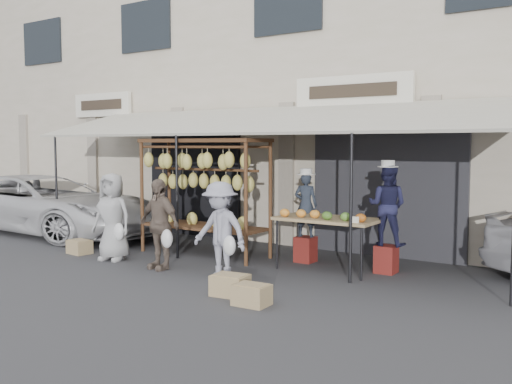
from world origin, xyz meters
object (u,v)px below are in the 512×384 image
(customer_right, at_px, (220,230))
(customer_mid, at_px, (159,224))
(crate_near_b, at_px, (252,295))
(vendor_left, at_px, (306,205))
(customer_left, at_px, (112,217))
(produce_table, at_px, (326,220))
(vendor_right, at_px, (387,205))
(banana_rack, at_px, (202,174))
(crate_near_a, at_px, (230,285))
(crate_far, at_px, (80,247))
(van, at_px, (41,190))

(customer_right, bearing_deg, customer_mid, -176.07)
(customer_mid, distance_m, crate_near_b, 2.80)
(vendor_left, height_order, customer_left, vendor_left)
(crate_near_b, bearing_deg, vendor_left, 104.64)
(customer_left, xyz_separation_m, crate_near_b, (3.79, -1.06, -0.66))
(produce_table, height_order, vendor_right, vendor_right)
(produce_table, distance_m, customer_left, 3.93)
(vendor_right, height_order, crate_near_b, vendor_right)
(vendor_left, height_order, crate_near_b, vendor_left)
(customer_right, bearing_deg, vendor_left, 75.70)
(banana_rack, height_order, crate_near_a, banana_rack)
(vendor_right, bearing_deg, customer_mid, 24.52)
(customer_mid, xyz_separation_m, crate_near_a, (2.03, -0.74, -0.63))
(banana_rack, distance_m, customer_left, 1.84)
(customer_left, relative_size, crate_near_b, 3.51)
(customer_mid, bearing_deg, crate_near_b, -14.47)
(banana_rack, relative_size, vendor_right, 1.95)
(crate_far, xyz_separation_m, van, (-3.11, 1.41, 0.89))
(crate_near_a, xyz_separation_m, van, (-7.38, 2.29, 0.88))
(banana_rack, xyz_separation_m, customer_mid, (0.15, -1.35, -0.79))
(vendor_right, bearing_deg, van, -2.36)
(crate_near_a, height_order, crate_far, crate_near_a)
(crate_near_b, height_order, van, van)
(vendor_right, xyz_separation_m, van, (-8.70, -0.29, -0.10))
(produce_table, bearing_deg, banana_rack, -178.59)
(vendor_left, bearing_deg, crate_far, 11.27)
(van, bearing_deg, crate_near_a, -105.88)
(banana_rack, bearing_deg, van, 177.83)
(vendor_right, height_order, crate_far, vendor_right)
(vendor_left, distance_m, customer_right, 1.94)
(crate_near_b, bearing_deg, customer_left, 164.45)
(banana_rack, height_order, customer_mid, banana_rack)
(crate_near_b, relative_size, crate_far, 1.03)
(customer_right, bearing_deg, banana_rack, 139.19)
(customer_mid, bearing_deg, produce_table, 36.29)
(produce_table, height_order, crate_near_a, produce_table)
(vendor_left, bearing_deg, customer_mid, 34.22)
(crate_near_b, bearing_deg, van, 162.32)
(banana_rack, relative_size, customer_left, 1.62)
(banana_rack, height_order, van, banana_rack)
(produce_table, xyz_separation_m, crate_far, (-4.70, -1.28, -0.74))
(produce_table, distance_m, customer_mid, 2.84)
(van, bearing_deg, customer_left, -108.27)
(van, bearing_deg, crate_near_b, -106.35)
(banana_rack, xyz_separation_m, crate_near_b, (2.70, -2.32, -1.43))
(crate_near_a, relative_size, crate_far, 1.11)
(vendor_left, relative_size, customer_mid, 0.75)
(banana_rack, distance_m, van, 5.24)
(van, bearing_deg, customer_right, -101.51)
(customer_mid, bearing_deg, customer_left, -177.71)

